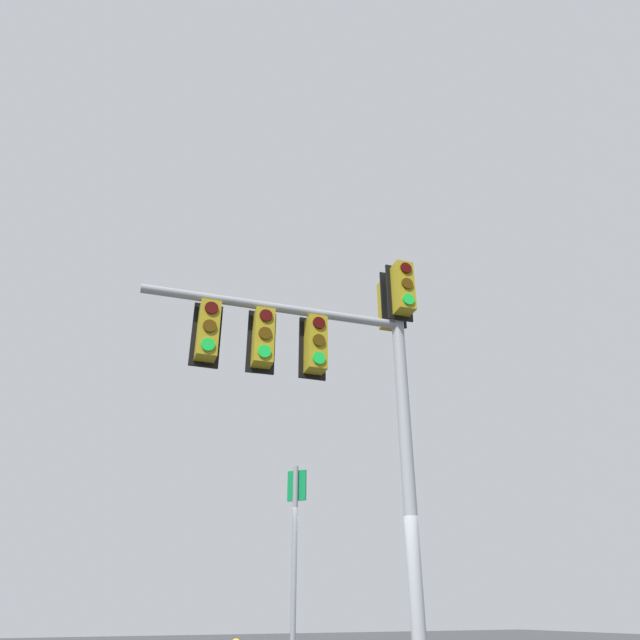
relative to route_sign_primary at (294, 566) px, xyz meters
The scene contains 2 objects.
signal_mast_assembly 3.08m from the route_sign_primary, 100.65° to the left, with size 1.15×4.37×6.64m.
route_sign_primary is the anchor object (origin of this frame).
Camera 1 is at (7.36, -4.22, 1.29)m, focal length 32.21 mm.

